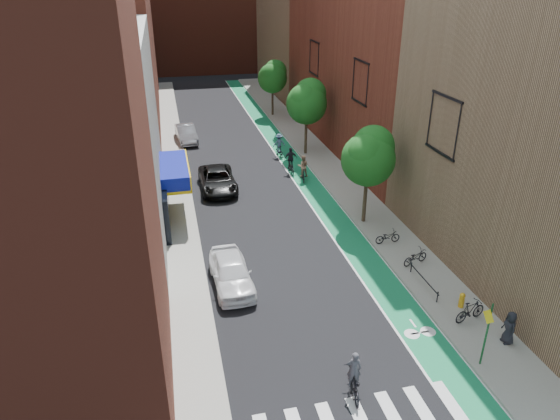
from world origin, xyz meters
TOP-DOWN VIEW (x-y plane):
  - ground at (0.00, 0.00)m, footprint 160.00×160.00m
  - bike_lane at (4.00, 26.00)m, footprint 2.00×68.00m
  - sidewalk_left at (-6.00, 26.00)m, footprint 2.00×68.00m
  - sidewalk_right at (6.50, 26.00)m, footprint 3.00×68.00m
  - building_left_near_red at (-11.00, -1.00)m, footprint 8.00×10.00m
  - building_left_white at (-11.00, 14.00)m, footprint 8.00×20.00m
  - building_left_far_red at (-11.00, 42.00)m, footprint 8.00×36.00m
  - building_right_mid_red at (12.00, 26.00)m, footprint 8.00×28.00m
  - building_right_far_tan at (12.00, 50.00)m, footprint 8.00×20.00m
  - building_far_closure at (0.00, 72.00)m, footprint 30.00×14.00m
  - tree_near at (5.65, 10.02)m, footprint 3.40×3.36m
  - tree_mid at (5.65, 24.02)m, footprint 3.55×3.53m
  - tree_far at (5.65, 38.02)m, footprint 3.30×3.25m
  - sign_pole at (5.38, -3.50)m, footprint 0.13×0.71m
  - parked_car_white at (-3.78, 4.72)m, footprint 2.10×4.86m
  - parked_car_black at (-3.00, 17.75)m, footprint 2.60×5.62m
  - parked_car_silver at (-4.60, 30.28)m, footprint 2.09×5.02m
  - cyclist_lead at (-0.23, -3.69)m, footprint 1.01×2.00m
  - cyclist_lane_near at (3.71, 18.01)m, footprint 0.93×1.87m
  - cyclist_lane_mid at (3.20, 19.85)m, footprint 1.06×1.87m
  - cyclist_lane_far at (3.20, 24.11)m, footprint 1.16×1.82m
  - parked_bike_near at (6.40, 4.34)m, footprint 1.77×1.07m
  - parked_bike_mid at (6.55, -0.81)m, footprint 1.80×0.89m
  - parked_bike_far at (5.90, 6.92)m, footprint 1.57×0.60m
  - pedestrian at (7.29, -2.56)m, footprint 0.56×0.80m
  - fire_hydrant at (6.73, 0.19)m, footprint 0.28×0.28m

SIDE VIEW (x-z plane):
  - ground at x=0.00m, z-range 0.00..0.00m
  - bike_lane at x=4.00m, z-range 0.00..0.01m
  - sidewalk_left at x=-6.00m, z-range 0.00..0.15m
  - sidewalk_right at x=6.50m, z-range 0.00..0.15m
  - parked_bike_far at x=5.90m, z-range 0.15..0.97m
  - fire_hydrant at x=6.73m, z-range 0.18..0.96m
  - parked_bike_near at x=6.40m, z-range 0.15..1.03m
  - cyclist_lead at x=-0.23m, z-range -0.33..1.60m
  - parked_bike_mid at x=6.55m, z-range 0.15..1.19m
  - parked_car_black at x=-3.00m, z-range 0.00..1.56m
  - cyclist_lane_mid at x=3.20m, z-range -0.27..1.87m
  - parked_car_silver at x=-4.60m, z-range 0.00..1.61m
  - parked_car_white at x=-3.78m, z-range 0.00..1.63m
  - cyclist_lane_near at x=3.71m, z-range -0.17..1.88m
  - cyclist_lane_far at x=3.20m, z-range -0.12..1.93m
  - pedestrian at x=7.29m, z-range 0.15..1.71m
  - sign_pole at x=5.38m, z-range 0.34..3.34m
  - tree_far at x=5.65m, z-range 1.40..7.60m
  - tree_near at x=5.65m, z-range 1.45..7.87m
  - tree_mid at x=5.65m, z-range 1.52..8.26m
  - building_left_white at x=-11.00m, z-range 0.00..12.00m
  - building_left_near_red at x=-11.00m, z-range 0.00..16.00m
  - building_right_far_tan at x=12.00m, z-range 0.00..18.00m
  - building_far_closure at x=0.00m, z-range 0.00..20.00m
  - building_left_far_red at x=-11.00m, z-range 0.00..22.00m
  - building_right_mid_red at x=12.00m, z-range 0.00..22.00m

